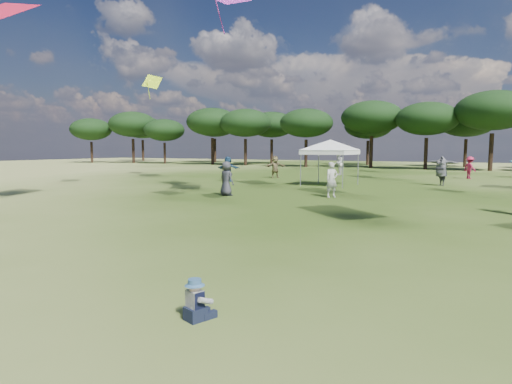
% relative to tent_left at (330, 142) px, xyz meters
% --- Properties ---
extents(tree_line, '(108.78, 17.63, 7.77)m').
position_rel_tent_left_xyz_m(tree_line, '(7.70, 25.72, 2.90)').
color(tree_line, black).
rests_on(tree_line, ground).
extents(tent_left, '(5.45, 5.45, 2.95)m').
position_rel_tent_left_xyz_m(tent_left, '(0.00, 0.00, 0.00)').
color(tent_left, gray).
rests_on(tent_left, ground).
extents(toddler, '(0.40, 0.43, 0.54)m').
position_rel_tent_left_xyz_m(toddler, '(4.65, -19.69, -2.29)').
color(toddler, black).
rests_on(toddler, ground).
extents(festival_crowd, '(29.65, 22.04, 1.92)m').
position_rel_tent_left_xyz_m(festival_crowd, '(6.66, 2.34, -1.67)').
color(festival_crowd, beige).
rests_on(festival_crowd, ground).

